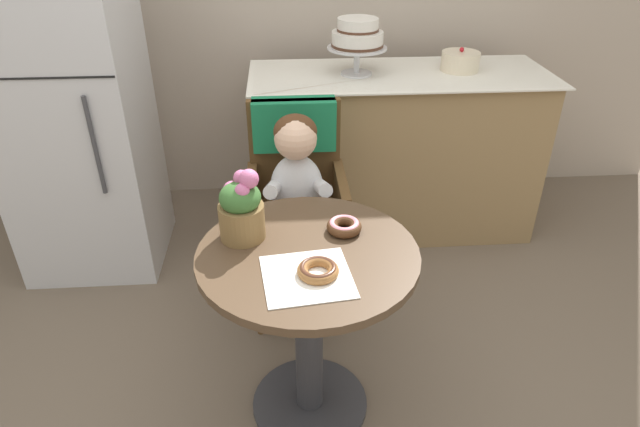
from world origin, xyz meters
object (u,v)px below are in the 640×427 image
cafe_table (309,303)px  refrigerator (72,104)px  flower_vase (241,208)px  tiered_cake_stand (357,37)px  wicker_chair (296,176)px  seated_child (297,185)px  donut_mid (318,270)px  round_layer_cake (460,61)px  donut_front (344,226)px

cafe_table → refrigerator: size_ratio=0.42×
flower_vase → tiered_cake_stand: 1.33m
cafe_table → refrigerator: 1.56m
refrigerator → wicker_chair: bearing=-21.7°
seated_child → donut_mid: 0.66m
flower_vase → tiered_cake_stand: (0.53, 1.20, 0.25)m
donut_mid → refrigerator: (-1.07, 1.22, 0.11)m
refrigerator → donut_mid: bearing=-48.7°
seated_child → tiered_cake_stand: size_ratio=2.42×
round_layer_cake → cafe_table: bearing=-123.0°
cafe_table → donut_mid: donut_mid is taller
donut_mid → flower_vase: flower_vase is taller
wicker_chair → donut_front: bearing=-82.0°
seated_child → tiered_cake_stand: tiered_cake_stand is taller
donut_front → tiered_cake_stand: bearing=80.9°
donut_front → refrigerator: 1.54m
donut_front → refrigerator: size_ratio=0.07×
cafe_table → donut_mid: bearing=-79.1°
donut_front → round_layer_cake: bearing=58.9°
flower_vase → round_layer_cake: round_layer_cake is taller
wicker_chair → seated_child: (-0.00, -0.16, 0.04)m
cafe_table → tiered_cake_stand: 1.46m
cafe_table → flower_vase: (-0.21, 0.10, 0.32)m
seated_child → donut_mid: size_ratio=5.76×
tiered_cake_stand → refrigerator: size_ratio=0.18×
seated_child → donut_mid: (0.04, -0.66, 0.06)m
donut_mid → round_layer_cake: bearing=60.0°
seated_child → tiered_cake_stand: (0.34, 0.77, 0.41)m
seated_child → flower_vase: 0.50m
wicker_chair → refrigerator: bearing=152.3°
round_layer_cake → refrigerator: refrigerator is taller
flower_vase → wicker_chair: bearing=71.8°
flower_vase → donut_front: bearing=1.3°
donut_front → refrigerator: (-1.18, 0.99, 0.11)m
flower_vase → seated_child: bearing=65.9°
donut_front → tiered_cake_stand: (0.19, 1.19, 0.34)m
seated_child → donut_front: seated_child is taller
cafe_table → round_layer_cake: round_layer_cake is taller
flower_vase → round_layer_cake: size_ratio=1.27×
donut_mid → cafe_table: bearing=100.9°
cafe_table → tiered_cake_stand: bearing=76.2°
donut_mid → tiered_cake_stand: (0.30, 1.42, 0.35)m
donut_front → donut_mid: 0.26m
refrigerator → flower_vase: bearing=-49.9°
seated_child → refrigerator: (-1.03, 0.57, 0.17)m
seated_child → flower_vase: flower_vase is taller
donut_front → cafe_table: bearing=-139.5°
wicker_chair → donut_mid: wicker_chair is taller
cafe_table → seated_child: bearing=91.8°
donut_front → flower_vase: flower_vase is taller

